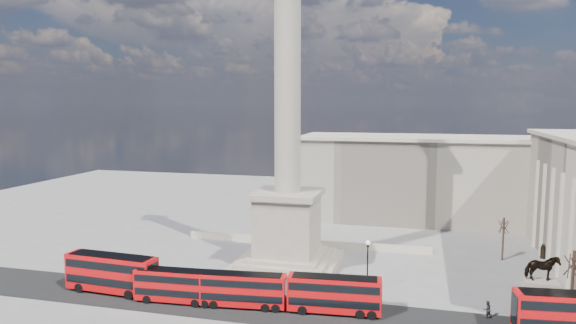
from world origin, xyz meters
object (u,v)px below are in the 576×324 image
Objects in this scene: pedestrian_walking at (519,312)px; red_bus_a at (177,285)px; victorian_lamp at (368,262)px; equestrian_statue at (540,295)px; pedestrian_crossing at (357,286)px; red_bus_b at (244,290)px; red_bus_c at (335,294)px; red_bus_e at (112,273)px; pedestrian_standing at (487,309)px; red_bus_d at (574,314)px; nelsons_column at (288,176)px.

red_bus_a is at bearing -163.78° from pedestrian_walking.
equestrian_statue is at bearing -13.24° from victorian_lamp.
equestrian_statue is 4.75× the size of pedestrian_crossing.
red_bus_b is (8.03, 0.64, 0.01)m from red_bus_a.
red_bus_a is 18.34m from red_bus_c.
pedestrian_walking is 18.00m from pedestrian_crossing.
red_bus_e is 29.78m from pedestrian_crossing.
red_bus_b is at bearing -172.50° from equestrian_statue.
red_bus_b is 29.74m from pedestrian_walking.
red_bus_b is 5.09× the size of pedestrian_walking.
red_bus_b is at bearing 3.15° from red_bus_e.
equestrian_statue is 5.59m from pedestrian_standing.
red_bus_b is 1.16× the size of equestrian_statue.
victorian_lamp is (30.00, 8.38, 1.28)m from red_bus_e.
red_bus_a is 1.15× the size of equestrian_statue.
victorian_lamp is (-20.99, 7.34, 1.41)m from red_bus_d.
pedestrian_standing is (43.32, 3.71, -1.52)m from red_bus_e.
red_bus_c reaches higher than pedestrian_walking.
red_bus_b is 5.53× the size of pedestrian_crossing.
victorian_lamp is 3.30× the size of pedestrian_walking.
pedestrian_walking is (29.47, 3.84, -1.09)m from red_bus_b.
red_bus_b reaches higher than pedestrian_standing.
victorian_lamp is at bearing 166.76° from equestrian_statue.
pedestrian_standing is 14.93m from pedestrian_crossing.
nelsons_column is at bearing 79.95° from red_bus_b.
pedestrian_walking is (-4.53, 2.67, -1.38)m from red_bus_d.
nelsons_column is 5.88× the size of equestrian_statue.
red_bus_a is 0.83× the size of red_bus_e.
equestrian_statue is 20.09m from pedestrian_crossing.
red_bus_a is 0.94× the size of red_bus_c.
red_bus_e is (-17.00, 0.13, 0.42)m from red_bus_b.
red_bus_a is 5.07× the size of pedestrian_standing.
victorian_lamp is (2.76, 7.58, 1.58)m from red_bus_c.
red_bus_c is at bearing -0.83° from red_bus_b.
red_bus_e is at bearing -166.03° from pedestrian_walking.
pedestrian_walking is (37.50, 4.48, -1.08)m from red_bus_a.
pedestrian_crossing is (-1.17, -1.08, -2.87)m from victorian_lamp.
red_bus_c reaches higher than pedestrian_crossing.
red_bus_e is at bearing 176.91° from red_bus_c.
red_bus_d is 0.95× the size of red_bus_e.
red_bus_a is 34.67m from pedestrian_standing.
red_bus_b is at bearing -146.79° from victorian_lamp.
nelsons_column is 20.17m from red_bus_c.
pedestrian_crossing is (-17.64, 3.59, -0.08)m from pedestrian_walking.
victorian_lamp is at bearing 27.17° from red_bus_b.
red_bus_a is 23.00m from victorian_lamp.
red_bus_b is 0.88× the size of red_bus_d.
equestrian_statue is (31.54, 4.15, 0.90)m from red_bus_b.
red_bus_d reaches higher than red_bus_a.
pedestrian_crossing is (28.83, 7.30, -1.59)m from red_bus_e.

